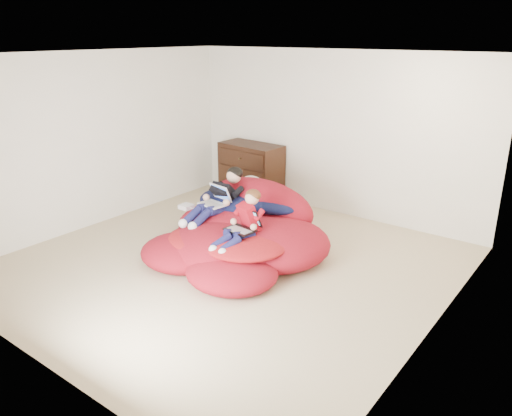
% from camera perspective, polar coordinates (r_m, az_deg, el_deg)
% --- Properties ---
extents(room_shell, '(5.10, 5.10, 2.77)m').
position_cam_1_polar(room_shell, '(6.17, -3.16, -4.58)').
color(room_shell, '#BFAE88').
rests_on(room_shell, ground).
extents(dresser, '(1.10, 0.63, 0.96)m').
position_cam_1_polar(dresser, '(8.51, -0.58, 4.16)').
color(dresser, black).
rests_on(dresser, ground).
extents(beanbag_pile, '(2.29, 2.31, 0.87)m').
position_cam_1_polar(beanbag_pile, '(6.53, -1.78, -2.82)').
color(beanbag_pile, '#A21221').
rests_on(beanbag_pile, ground).
extents(cream_pillow, '(0.40, 0.25, 0.25)m').
position_cam_1_polar(cream_pillow, '(7.32, -0.45, 2.73)').
color(cream_pillow, beige).
rests_on(cream_pillow, beanbag_pile).
extents(older_boy, '(0.30, 1.12, 0.62)m').
position_cam_1_polar(older_boy, '(6.74, -4.08, 1.42)').
color(older_boy, black).
rests_on(older_boy, beanbag_pile).
extents(younger_boy, '(0.34, 0.81, 0.62)m').
position_cam_1_polar(younger_boy, '(5.98, -1.41, -1.34)').
color(younger_boy, '#B10F1D').
rests_on(younger_boy, beanbag_pile).
extents(laptop_white, '(0.38, 0.39, 0.24)m').
position_cam_1_polar(laptop_white, '(6.68, -4.60, 1.04)').
color(laptop_white, silver).
rests_on(laptop_white, older_boy).
extents(laptop_black, '(0.38, 0.40, 0.24)m').
position_cam_1_polar(laptop_black, '(6.00, -1.38, -1.84)').
color(laptop_black, black).
rests_on(laptop_black, younger_boy).
extents(power_adapter, '(0.17, 0.17, 0.06)m').
position_cam_1_polar(power_adapter, '(7.05, -7.98, 0.16)').
color(power_adapter, silver).
rests_on(power_adapter, beanbag_pile).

